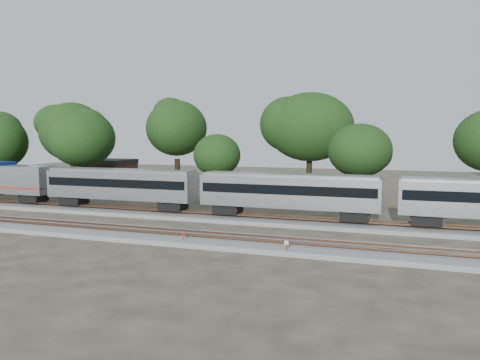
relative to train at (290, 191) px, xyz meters
The scene contains 14 objects.
ground 11.77m from the train, 147.99° to the right, with size 160.00×160.00×0.00m, color #383328.
track_far 10.06m from the train, behind, with size 160.00×5.00×0.73m.
track_near 14.19m from the train, 133.83° to the right, with size 160.00×5.00×0.73m.
train is the anchor object (origin of this frame).
switch_stand_red 13.21m from the train, 117.46° to the right, with size 0.31×0.10×0.98m.
switch_stand_white 12.62m from the train, 78.36° to the right, with size 0.35×0.07×1.11m.
switch_lever 11.84m from the train, 101.86° to the right, with size 0.50×0.30×0.30m, color #512D19.
brick_building 44.22m from the train, 148.06° to the left, with size 9.53×6.92×4.45m.
tree_1 37.60m from the train, 160.80° to the left, with size 9.18×9.18×12.94m.
tree_2 31.90m from the train, 164.66° to the left, with size 8.31×8.31×11.71m.
tree_3 27.38m from the train, 140.58° to the left, with size 9.72×9.72×13.71m.
tree_4 15.74m from the train, 138.93° to the left, with size 6.21×6.21×8.75m.
tree_5 21.70m from the train, 95.28° to the left, with size 9.87×9.87×13.91m.
tree_6 13.63m from the train, 64.73° to the left, with size 6.95×6.95×9.79m.
Camera 1 is at (19.56, -38.47, 8.78)m, focal length 35.00 mm.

